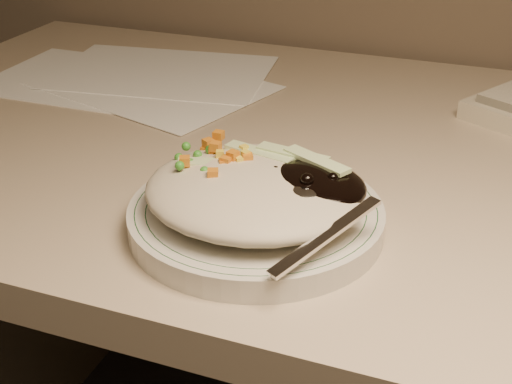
% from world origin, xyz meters
% --- Properties ---
extents(desk, '(1.40, 0.70, 0.74)m').
position_xyz_m(desk, '(0.00, 1.38, 0.54)').
color(desk, tan).
rests_on(desk, ground).
extents(plate, '(0.23, 0.23, 0.02)m').
position_xyz_m(plate, '(-0.10, 1.18, 0.75)').
color(plate, beige).
rests_on(plate, desk).
extents(plate_rim, '(0.22, 0.22, 0.00)m').
position_xyz_m(plate_rim, '(-0.10, 1.18, 0.76)').
color(plate_rim, '#144723').
rests_on(plate_rim, plate).
extents(meal, '(0.21, 0.19, 0.05)m').
position_xyz_m(meal, '(-0.10, 1.18, 0.78)').
color(meal, '#B9B096').
rests_on(meal, plate).
extents(papers, '(0.41, 0.32, 0.00)m').
position_xyz_m(papers, '(-0.40, 1.50, 0.74)').
color(papers, white).
rests_on(papers, desk).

